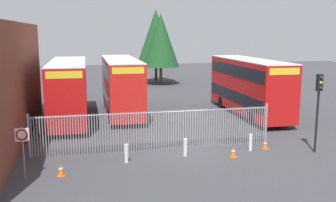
{
  "coord_description": "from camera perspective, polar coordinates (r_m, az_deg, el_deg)",
  "views": [
    {
      "loc": [
        -5.23,
        -20.09,
        6.46
      ],
      "look_at": [
        0.0,
        4.0,
        2.0
      ],
      "focal_mm": 40.51,
      "sensor_mm": 36.0,
      "label": 1
    }
  ],
  "objects": [
    {
      "name": "palisade_fence",
      "position": [
        21.08,
        -1.95,
        -4.25
      ],
      "size": [
        13.47,
        0.14,
        2.35
      ],
      "color": "gray",
      "rests_on": "ground"
    },
    {
      "name": "traffic_cone_mid_forecourt",
      "position": [
        20.34,
        9.78,
        -7.56
      ],
      "size": [
        0.34,
        0.34,
        0.59
      ],
      "color": "orange",
      "rests_on": "ground"
    },
    {
      "name": "tree_short_side",
      "position": [
        47.62,
        -1.11,
        9.15
      ],
      "size": [
        4.62,
        4.62,
        8.85
      ],
      "color": "#4C3823",
      "rests_on": "ground"
    },
    {
      "name": "bollard_near_left",
      "position": [
        19.34,
        -6.29,
        -7.83
      ],
      "size": [
        0.2,
        0.2,
        0.95
      ],
      "primitive_type": "cylinder",
      "color": "silver",
      "rests_on": "ground"
    },
    {
      "name": "double_decker_bus_behind_fence_left",
      "position": [
        30.65,
        -7.06,
        2.61
      ],
      "size": [
        2.54,
        10.81,
        4.42
      ],
      "color": "red",
      "rests_on": "ground"
    },
    {
      "name": "speed_limit_sign_post",
      "position": [
        17.91,
        -21.06,
        -5.6
      ],
      "size": [
        0.6,
        0.14,
        2.4
      ],
      "color": "slate",
      "rests_on": "ground"
    },
    {
      "name": "tree_tall_back",
      "position": [
        49.94,
        -1.84,
        9.6
      ],
      "size": [
        4.96,
        4.96,
        9.44
      ],
      "color": "#4C3823",
      "rests_on": "ground"
    },
    {
      "name": "double_decker_bus_behind_fence_right",
      "position": [
        30.52,
        12.06,
        2.43
      ],
      "size": [
        2.54,
        10.81,
        4.42
      ],
      "color": "red",
      "rests_on": "ground"
    },
    {
      "name": "ground_plane",
      "position": [
        29.29,
        -1.66,
        -2.49
      ],
      "size": [
        100.0,
        100.0,
        0.0
      ],
      "primitive_type": "plane",
      "color": "#3D3D42"
    },
    {
      "name": "double_decker_bus_near_gate",
      "position": [
        28.8,
        -14.69,
        1.86
      ],
      "size": [
        2.54,
        10.81,
        4.42
      ],
      "color": "red",
      "rests_on": "ground"
    },
    {
      "name": "traffic_cone_by_gate",
      "position": [
        18.21,
        -15.84,
        -9.96
      ],
      "size": [
        0.34,
        0.34,
        0.59
      ],
      "color": "orange",
      "rests_on": "ground"
    },
    {
      "name": "traffic_cone_near_kerb",
      "position": [
        22.08,
        14.41,
        -6.3
      ],
      "size": [
        0.34,
        0.34,
        0.59
      ],
      "color": "orange",
      "rests_on": "ground"
    },
    {
      "name": "bollard_center_front",
      "position": [
        20.19,
        2.62,
        -7.0
      ],
      "size": [
        0.2,
        0.2,
        0.95
      ],
      "primitive_type": "cylinder",
      "color": "silver",
      "rests_on": "ground"
    },
    {
      "name": "bollard_near_right",
      "position": [
        21.56,
        12.31,
        -6.1
      ],
      "size": [
        0.2,
        0.2,
        0.95
      ],
      "primitive_type": "cylinder",
      "color": "silver",
      "rests_on": "ground"
    },
    {
      "name": "traffic_light_kerbside",
      "position": [
        21.8,
        21.7,
        0.35
      ],
      "size": [
        0.28,
        0.33,
        4.3
      ],
      "color": "black",
      "rests_on": "ground"
    }
  ]
}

